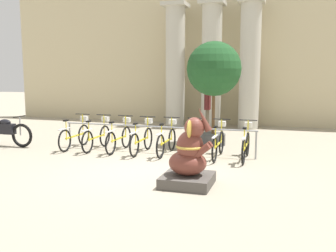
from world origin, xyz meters
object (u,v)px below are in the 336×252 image
at_px(bicycle_5, 192,142).
at_px(elephant_statue, 189,159).
at_px(motorcycle, 3,131).
at_px(bicycle_3, 142,139).
at_px(bicycle_0, 75,135).
at_px(potted_tree, 214,72).
at_px(bicycle_2, 119,138).
at_px(bicycle_7, 246,145).
at_px(bicycle_6, 218,143).
at_px(bicycle_1, 97,136).
at_px(person_pedestrian, 208,104).
at_px(bicycle_4, 167,140).

distance_m(bicycle_5, elephant_statue, 2.75).
xyz_separation_m(bicycle_5, motorcycle, (-5.93, -0.37, 0.08)).
distance_m(bicycle_3, bicycle_5, 1.45).
height_order(bicycle_0, potted_tree, potted_tree).
relative_size(bicycle_2, bicycle_7, 1.00).
bearing_deg(bicycle_6, bicycle_5, 179.35).
distance_m(bicycle_1, bicycle_2, 0.72).
bearing_deg(bicycle_7, potted_tree, 124.44).
xyz_separation_m(bicycle_1, bicycle_7, (4.34, -0.02, 0.00)).
xyz_separation_m(bicycle_6, bicycle_7, (0.72, -0.00, 0.00)).
bearing_deg(motorcycle, bicycle_6, 3.07).
bearing_deg(potted_tree, bicycle_7, -55.56).
xyz_separation_m(bicycle_2, bicycle_5, (2.17, -0.00, 0.00)).
height_order(bicycle_1, bicycle_5, same).
bearing_deg(person_pedestrian, elephant_statue, -81.63).
bearing_deg(bicycle_2, bicycle_0, -179.77).
relative_size(elephant_statue, person_pedestrian, 0.92).
height_order(motorcycle, person_pedestrian, person_pedestrian).
relative_size(bicycle_0, bicycle_4, 1.00).
height_order(bicycle_2, bicycle_3, same).
bearing_deg(bicycle_0, person_pedestrian, 53.73).
distance_m(bicycle_6, elephant_statue, 2.68).
xyz_separation_m(bicycle_2, motorcycle, (-3.76, -0.37, 0.08)).
distance_m(bicycle_0, motorcycle, 2.35).
xyz_separation_m(elephant_statue, motorcycle, (-6.52, 2.31, -0.07)).
xyz_separation_m(bicycle_0, bicycle_6, (4.34, -0.01, 0.00)).
distance_m(bicycle_2, person_pedestrian, 4.70).
height_order(bicycle_1, potted_tree, potted_tree).
relative_size(bicycle_6, elephant_statue, 1.07).
distance_m(bicycle_3, motorcycle, 4.50).
bearing_deg(bicycle_6, bicycle_3, -179.11).
xyz_separation_m(bicycle_2, person_pedestrian, (1.73, 4.32, 0.67)).
height_order(bicycle_1, elephant_statue, elephant_statue).
bearing_deg(bicycle_5, bicycle_1, 179.74).
relative_size(bicycle_0, bicycle_5, 1.00).
bearing_deg(motorcycle, bicycle_5, 3.52).
distance_m(bicycle_2, bicycle_3, 0.72).
bearing_deg(elephant_statue, bicycle_0, 147.48).
bearing_deg(elephant_statue, motorcycle, 160.44).
xyz_separation_m(person_pedestrian, potted_tree, (0.70, -2.60, 1.22)).
bearing_deg(bicycle_0, potted_tree, 23.98).
bearing_deg(potted_tree, bicycle_0, -156.02).
height_order(bicycle_0, motorcycle, bicycle_0).
bearing_deg(bicycle_3, bicycle_6, 0.89).
height_order(bicycle_0, bicycle_5, same).
bearing_deg(bicycle_2, bicycle_1, 179.33).
relative_size(bicycle_0, bicycle_2, 1.00).
relative_size(bicycle_0, bicycle_1, 1.00).
height_order(person_pedestrian, potted_tree, potted_tree).
bearing_deg(potted_tree, bicycle_6, -74.93).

